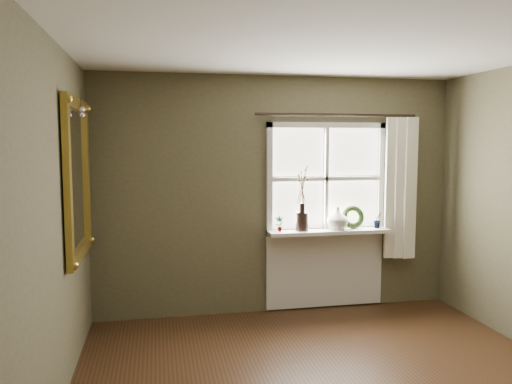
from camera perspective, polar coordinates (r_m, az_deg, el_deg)
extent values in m
plane|color=silver|center=(3.40, 12.12, 17.85)|extent=(4.50, 4.50, 0.00)
cube|color=brown|center=(5.54, 2.37, -0.33)|extent=(4.00, 0.10, 2.60)
cube|color=brown|center=(3.20, -24.70, -5.21)|extent=(0.10, 4.50, 2.60)
cube|color=silver|center=(5.68, 7.96, -4.42)|extent=(1.36, 0.06, 0.06)
cube|color=silver|center=(5.60, 8.12, 7.57)|extent=(1.36, 0.06, 0.06)
cube|color=silver|center=(5.43, 1.55, 1.45)|extent=(0.06, 0.06, 1.24)
cube|color=silver|center=(5.85, 14.06, 1.59)|extent=(0.06, 0.06, 1.24)
cube|color=silver|center=(5.61, 8.04, 1.53)|extent=(1.24, 0.05, 0.04)
cube|color=silver|center=(5.61, 8.04, 1.53)|extent=(0.04, 0.05, 1.12)
cube|color=white|center=(5.52, 4.80, 4.57)|extent=(0.59, 0.01, 0.53)
cube|color=white|center=(5.73, 11.08, 4.53)|extent=(0.59, 0.01, 0.53)
cube|color=white|center=(5.56, 4.75, -1.52)|extent=(0.59, 0.01, 0.53)
cube|color=white|center=(5.77, 10.97, -1.34)|extent=(0.59, 0.01, 0.53)
cube|color=silver|center=(5.58, 8.30, -4.49)|extent=(1.36, 0.26, 0.04)
cube|color=silver|center=(5.78, 7.87, -8.60)|extent=(1.36, 0.04, 0.88)
cylinder|color=black|center=(5.47, 5.28, -3.37)|extent=(0.17, 0.17, 0.20)
imported|color=beige|center=(5.59, 9.31, -2.98)|extent=(0.30, 0.30, 0.25)
torus|color=#293C1B|center=(5.71, 11.01, -3.10)|extent=(0.26, 0.12, 0.27)
imported|color=#293C1B|center=(5.40, 2.70, -3.64)|extent=(0.10, 0.07, 0.17)
imported|color=#293C1B|center=(5.78, 13.75, -3.11)|extent=(0.12, 0.11, 0.18)
cube|color=white|center=(5.87, 16.09, 0.42)|extent=(0.36, 0.12, 1.59)
cylinder|color=black|center=(5.59, 9.29, 8.69)|extent=(1.84, 0.03, 0.03)
cube|color=white|center=(4.51, -19.78, 1.44)|extent=(0.02, 0.94, 1.16)
cube|color=#A38330|center=(4.51, -19.92, 9.44)|extent=(0.05, 1.14, 0.10)
cube|color=#A38330|center=(4.59, -19.40, -6.42)|extent=(0.05, 1.14, 0.10)
cube|color=#A38330|center=(3.99, -20.73, 0.91)|extent=(0.05, 0.10, 1.16)
cube|color=#A38330|center=(5.02, -18.80, 1.86)|extent=(0.05, 0.10, 1.16)
sphere|color=silver|center=(4.47, -19.31, 8.85)|extent=(0.04, 0.04, 0.04)
sphere|color=silver|center=(4.50, -19.24, 8.32)|extent=(0.04, 0.04, 0.04)
sphere|color=silver|center=(4.53, -19.21, 8.93)|extent=(0.04, 0.04, 0.04)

